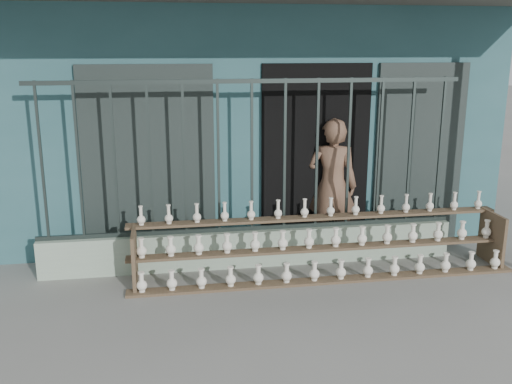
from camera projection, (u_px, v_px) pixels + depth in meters
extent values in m
plane|color=slate|center=(272.00, 312.00, 5.75)|extent=(60.00, 60.00, 0.00)
cube|color=#2D5A60|center=(224.00, 108.00, 9.46)|extent=(7.00, 5.00, 3.20)
cube|color=black|center=(315.00, 158.00, 7.33)|extent=(1.40, 0.12, 2.40)
cube|color=black|center=(149.00, 164.00, 6.96)|extent=(1.60, 0.08, 2.40)
cube|color=black|center=(418.00, 156.00, 7.51)|extent=(1.20, 0.08, 2.40)
cube|color=#9AB49B|center=(252.00, 247.00, 6.94)|extent=(5.00, 0.20, 0.45)
cube|color=#283330|center=(42.00, 163.00, 6.29)|extent=(0.03, 0.03, 1.80)
cube|color=#283330|center=(78.00, 162.00, 6.35)|extent=(0.03, 0.03, 1.80)
cube|color=#283330|center=(114.00, 161.00, 6.41)|extent=(0.03, 0.03, 1.80)
cube|color=#283330|center=(150.00, 160.00, 6.47)|extent=(0.03, 0.03, 1.80)
cube|color=#283330|center=(184.00, 159.00, 6.53)|extent=(0.03, 0.03, 1.80)
cube|color=#283330|center=(218.00, 158.00, 6.59)|extent=(0.03, 0.03, 1.80)
cube|color=#283330|center=(252.00, 157.00, 6.65)|extent=(0.03, 0.03, 1.80)
cube|color=#283330|center=(285.00, 156.00, 6.72)|extent=(0.03, 0.03, 1.80)
cube|color=#283330|center=(317.00, 155.00, 6.78)|extent=(0.03, 0.03, 1.80)
cube|color=#283330|center=(348.00, 154.00, 6.84)|extent=(0.03, 0.03, 1.80)
cube|color=#283330|center=(379.00, 153.00, 6.90)|extent=(0.03, 0.03, 1.80)
cube|color=#283330|center=(410.00, 152.00, 6.96)|extent=(0.03, 0.03, 1.80)
cube|color=#283330|center=(440.00, 151.00, 7.02)|extent=(0.03, 0.03, 1.80)
cube|color=#283330|center=(252.00, 81.00, 6.44)|extent=(5.00, 0.04, 0.05)
cube|color=#283330|center=(252.00, 228.00, 6.87)|extent=(5.00, 0.04, 0.05)
cube|color=brown|center=(327.00, 280.00, 6.49)|extent=(4.50, 0.18, 0.03)
cube|color=brown|center=(322.00, 248.00, 6.65)|extent=(4.50, 0.18, 0.03)
cube|color=brown|center=(317.00, 217.00, 6.82)|extent=(4.50, 0.18, 0.03)
cube|color=brown|center=(135.00, 259.00, 6.31)|extent=(0.04, 0.55, 0.64)
cube|color=brown|center=(492.00, 238.00, 6.99)|extent=(0.04, 0.55, 0.64)
imported|color=brown|center=(332.00, 186.00, 7.30)|extent=(0.74, 0.62, 1.74)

